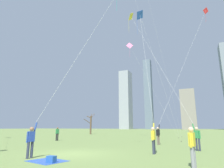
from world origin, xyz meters
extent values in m
plane|color=#7A934C|center=(0.00, 0.00, 0.00)|extent=(400.00, 400.00, 0.00)
cylinder|color=#33384C|center=(4.64, 1.85, 0.42)|extent=(0.14, 0.14, 0.85)
cylinder|color=#33384C|center=(4.65, 2.07, 0.42)|extent=(0.14, 0.14, 0.85)
cube|color=yellow|center=(4.64, 1.96, 1.12)|extent=(0.21, 0.34, 0.54)
sphere|color=beige|center=(4.64, 1.96, 1.51)|extent=(0.22, 0.22, 0.22)
cylinder|color=yellow|center=(4.64, 1.75, 1.09)|extent=(0.09, 0.09, 0.55)
cylinder|color=yellow|center=(4.65, 2.17, 1.59)|extent=(0.09, 0.20, 0.56)
cube|color=blue|center=(1.98, 9.81, 14.82)|extent=(0.73, 1.48, 1.31)
cylinder|color=black|center=(1.98, 9.81, 14.82)|extent=(0.60, 0.22, 0.77)
cylinder|color=blue|center=(1.63, 9.69, 13.34)|extent=(0.02, 0.02, 2.06)
cylinder|color=silver|center=(3.31, 5.99, 8.33)|extent=(2.68, 7.65, 12.98)
cylinder|color=#33384C|center=(-1.01, -2.54, 0.42)|extent=(0.14, 0.14, 0.85)
cylinder|color=#33384C|center=(-0.96, -2.33, 0.42)|extent=(0.14, 0.14, 0.85)
cube|color=#2D4CA5|center=(-0.99, -2.44, 1.12)|extent=(0.27, 0.38, 0.54)
sphere|color=#9E7051|center=(-0.99, -2.44, 1.51)|extent=(0.22, 0.22, 0.22)
cylinder|color=#2D4CA5|center=(-1.03, -2.64, 1.09)|extent=(0.09, 0.09, 0.55)
cylinder|color=#2D4CA5|center=(-0.94, -2.23, 1.59)|extent=(0.13, 0.22, 0.56)
cylinder|color=teal|center=(2.03, 2.43, 11.47)|extent=(0.02, 0.02, 1.27)
cylinder|color=silver|center=(0.61, 0.05, 7.14)|extent=(3.12, 4.59, 10.59)
cylinder|color=#726656|center=(3.64, 8.30, 0.42)|extent=(0.14, 0.14, 0.85)
cylinder|color=#726656|center=(3.73, 8.50, 0.42)|extent=(0.14, 0.14, 0.85)
cube|color=black|center=(3.69, 8.40, 1.12)|extent=(0.32, 0.39, 0.54)
sphere|color=beige|center=(3.69, 8.40, 1.51)|extent=(0.22, 0.22, 0.22)
cylinder|color=black|center=(3.60, 8.21, 1.09)|extent=(0.09, 0.09, 0.55)
cylinder|color=black|center=(3.77, 8.59, 1.59)|extent=(0.17, 0.22, 0.56)
cube|color=red|center=(9.85, 19.92, 19.41)|extent=(0.81, 0.87, 1.13)
cylinder|color=black|center=(9.85, 19.92, 19.41)|extent=(0.24, 0.14, 0.73)
cylinder|color=red|center=(9.72, 19.99, 18.17)|extent=(0.02, 0.02, 1.61)
cylinder|color=silver|center=(6.81, 14.25, 10.63)|extent=(6.09, 11.35, 17.57)
cylinder|color=#33384C|center=(7.21, 4.74, 0.42)|extent=(0.14, 0.14, 0.85)
cylinder|color=#33384C|center=(7.02, 4.85, 0.42)|extent=(0.14, 0.14, 0.85)
cube|color=#338C4C|center=(7.11, 4.80, 1.12)|extent=(0.39, 0.34, 0.54)
sphere|color=beige|center=(7.11, 4.80, 1.51)|extent=(0.22, 0.22, 0.22)
cylinder|color=#338C4C|center=(7.30, 4.69, 1.09)|extent=(0.09, 0.09, 0.55)
cylinder|color=#338C4C|center=(6.93, 4.90, 1.59)|extent=(0.22, 0.18, 0.56)
cube|color=yellow|center=(-0.38, 13.63, 17.42)|extent=(0.61, 1.54, 1.38)
cylinder|color=black|center=(-0.38, 13.63, 17.42)|extent=(0.51, 0.43, 0.81)
cylinder|color=yellow|center=(-0.66, 13.39, 15.87)|extent=(0.02, 0.02, 2.14)
cylinder|color=silver|center=(3.28, 9.27, 9.63)|extent=(7.32, 8.74, 15.58)
cylinder|color=gray|center=(7.02, -1.52, 0.42)|extent=(0.14, 0.14, 0.85)
cylinder|color=gray|center=(6.98, -1.73, 0.42)|extent=(0.14, 0.14, 0.85)
cube|color=yellow|center=(7.00, -1.63, 1.12)|extent=(0.27, 0.38, 0.54)
sphere|color=beige|center=(7.00, -1.63, 1.51)|extent=(0.22, 0.22, 0.22)
cylinder|color=yellow|center=(7.05, -1.42, 1.09)|extent=(0.09, 0.09, 0.55)
cylinder|color=yellow|center=(6.95, -1.83, 1.09)|extent=(0.09, 0.09, 0.55)
cylinder|color=black|center=(-8.72, 9.12, 0.42)|extent=(0.14, 0.14, 0.85)
cylinder|color=black|center=(-8.76, 8.90, 0.42)|extent=(0.14, 0.14, 0.85)
cube|color=#338C4C|center=(-8.74, 9.01, 1.12)|extent=(0.26, 0.37, 0.54)
sphere|color=brown|center=(-8.74, 9.01, 1.51)|extent=(0.22, 0.22, 0.22)
cylinder|color=#338C4C|center=(-8.70, 9.21, 1.09)|extent=(0.09, 0.09, 0.55)
cylinder|color=#338C4C|center=(-8.78, 8.80, 1.09)|extent=(0.09, 0.09, 0.55)
cylinder|color=silver|center=(1.81, 11.78, 14.78)|extent=(6.92, 3.52, 29.47)
cylinder|color=#3F3833|center=(5.26, 13.53, 0.04)|extent=(0.10, 0.10, 0.08)
cube|color=pink|center=(-2.47, 18.97, 15.42)|extent=(1.23, 0.21, 1.22)
cylinder|color=black|center=(-2.47, 18.97, 15.42)|extent=(0.08, 0.20, 0.79)
cylinder|color=pink|center=(-2.44, 18.86, 14.10)|extent=(0.02, 0.02, 1.70)
cylinder|color=silver|center=(0.90, 20.07, 7.73)|extent=(6.76, 2.23, 15.38)
cylinder|color=#3F3833|center=(4.28, 21.18, 0.04)|extent=(0.10, 0.10, 0.08)
cylinder|color=silver|center=(2.43, 22.87, 13.36)|extent=(3.95, 4.72, 26.64)
cylinder|color=#3F3833|center=(4.40, 25.23, 0.04)|extent=(0.10, 0.10, 0.08)
cube|color=#3359B2|center=(0.45, -2.66, 0.01)|extent=(2.07, 1.77, 0.01)
cube|color=#2659B2|center=(0.95, -2.96, 0.16)|extent=(0.40, 0.28, 0.30)
cylinder|color=brown|center=(-16.36, 30.05, 2.14)|extent=(0.40, 0.40, 4.29)
cylinder|color=brown|center=(-16.57, 30.57, 4.29)|extent=(0.57, 1.17, 1.03)
cylinder|color=brown|center=(-16.89, 29.30, 3.00)|extent=(1.20, 1.62, 1.15)
cylinder|color=brown|center=(-16.78, 29.81, 4.03)|extent=(0.98, 0.67, 0.55)
cylinder|color=brown|center=(-16.24, 30.64, 4.27)|extent=(0.38, 1.29, 1.27)
cube|color=#9EA3AD|center=(-52.48, 153.88, 26.33)|extent=(9.06, 11.92, 52.66)
cube|color=gray|center=(0.93, 137.54, 14.35)|extent=(10.09, 6.66, 28.71)
cube|color=slate|center=(-31.63, 155.14, 30.88)|extent=(6.53, 5.79, 61.76)
camera|label=1|loc=(7.35, -10.36, 1.60)|focal=30.65mm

